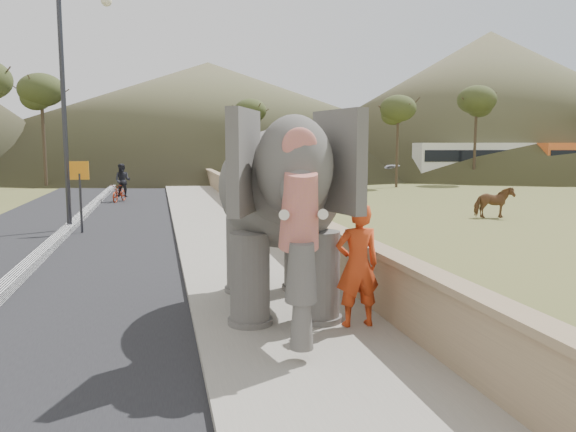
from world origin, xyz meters
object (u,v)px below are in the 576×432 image
at_px(lamppost, 73,87).
at_px(elephant_and_man, 279,214).
at_px(motorcyclist, 121,187).
at_px(cow, 494,202).

height_order(lamppost, elephant_and_man, lamppost).
bearing_deg(motorcyclist, elephant_and_man, -79.41).
xyz_separation_m(lamppost, elephant_and_man, (4.71, -10.98, -3.13)).
bearing_deg(motorcyclist, lamppost, -94.87).
height_order(lamppost, cow, lamppost).
relative_size(lamppost, motorcyclist, 4.04).
relative_size(elephant_and_man, motorcyclist, 2.33).
distance_m(cow, elephant_and_man, 15.46).
height_order(lamppost, motorcyclist, lamppost).
xyz_separation_m(elephant_and_man, motorcyclist, (-3.88, 20.74, -0.96)).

